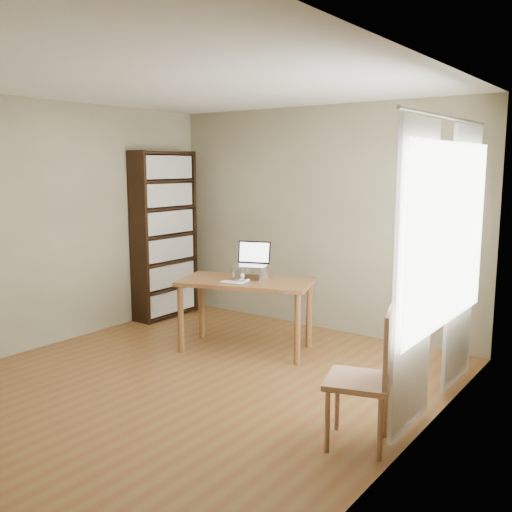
# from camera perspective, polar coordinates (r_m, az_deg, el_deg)

# --- Properties ---
(room) EXTENTS (4.04, 4.54, 2.64)m
(room) POSITION_cam_1_polar(r_m,az_deg,el_deg) (4.90, -6.56, 1.68)
(room) COLOR brown
(room) RESTS_ON ground
(bookshelf) EXTENTS (0.30, 0.90, 2.10)m
(bookshelf) POSITION_cam_1_polar(r_m,az_deg,el_deg) (7.31, -9.12, 2.09)
(bookshelf) COLOR black
(bookshelf) RESTS_ON ground
(curtains) EXTENTS (0.03, 1.90, 2.25)m
(curtains) POSITION_cam_1_polar(r_m,az_deg,el_deg) (4.64, 17.98, -0.76)
(curtains) COLOR white
(curtains) RESTS_ON ground
(desk) EXTENTS (1.50, 1.08, 0.75)m
(desk) POSITION_cam_1_polar(r_m,az_deg,el_deg) (5.92, -1.04, -3.39)
(desk) COLOR brown
(desk) RESTS_ON ground
(laptop_stand) EXTENTS (0.32, 0.25, 0.13)m
(laptop_stand) POSITION_cam_1_polar(r_m,az_deg,el_deg) (5.95, -0.57, -1.52)
(laptop_stand) COLOR silver
(laptop_stand) RESTS_ON desk
(laptop) EXTENTS (0.41, 0.40, 0.25)m
(laptop) POSITION_cam_1_polar(r_m,az_deg,el_deg) (5.98, -0.22, -0.38)
(laptop) COLOR silver
(laptop) RESTS_ON laptop_stand
(keyboard) EXTENTS (0.28, 0.17, 0.02)m
(keyboard) POSITION_cam_1_polar(r_m,az_deg,el_deg) (5.72, -2.31, -2.70)
(keyboard) COLOR silver
(keyboard) RESTS_ON desk
(coaster) EXTENTS (0.09, 0.09, 0.01)m
(coaster) POSITION_cam_1_polar(r_m,az_deg,el_deg) (5.34, 2.69, -3.63)
(coaster) COLOR brown
(coaster) RESTS_ON desk
(cat) EXTENTS (0.25, 0.48, 0.15)m
(cat) POSITION_cam_1_polar(r_m,az_deg,el_deg) (5.96, -0.23, -1.67)
(cat) COLOR #403A32
(cat) RESTS_ON desk
(chair) EXTENTS (0.54, 0.54, 0.98)m
(chair) POSITION_cam_1_polar(r_m,az_deg,el_deg) (4.01, 11.24, -11.51)
(chair) COLOR tan
(chair) RESTS_ON ground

